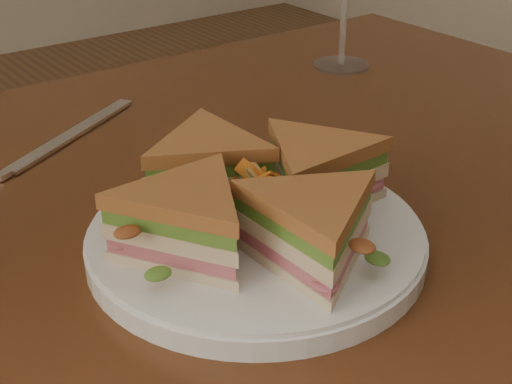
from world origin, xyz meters
The scene contains 6 objects.
table centered at (0.00, 0.00, 0.65)m, with size 1.20×0.80×0.75m.
plate centered at (0.01, -0.07, 0.76)m, with size 0.26×0.26×0.02m, color silver.
sandwich_wedges centered at (0.01, -0.07, 0.80)m, with size 0.25×0.25×0.06m.
crisps_mound centered at (0.01, -0.07, 0.79)m, with size 0.09×0.09×0.05m, color orange, non-canonical shape.
spoon centered at (0.04, 0.06, 0.75)m, with size 0.18×0.06×0.01m.
knife centered at (-0.02, 0.21, 0.75)m, with size 0.19×0.12×0.00m.
Camera 1 is at (-0.27, -0.44, 1.05)m, focal length 50.00 mm.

